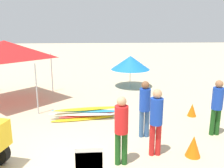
% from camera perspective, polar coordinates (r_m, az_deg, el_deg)
% --- Properties ---
extents(surfboard_pile, '(2.57, 0.82, 0.40)m').
position_cam_1_polar(surfboard_pile, '(8.57, -6.53, -7.01)').
color(surfboard_pile, yellow).
rests_on(surfboard_pile, ground).
extents(lifeguard_near_left, '(0.32, 0.32, 1.76)m').
position_cam_1_polar(lifeguard_near_left, '(6.06, 10.56, -8.00)').
color(lifeguard_near_left, red).
rests_on(lifeguard_near_left, ground).
extents(lifeguard_near_center, '(0.32, 0.32, 1.71)m').
position_cam_1_polar(lifeguard_near_center, '(7.72, 23.89, -4.41)').
color(lifeguard_near_center, '#194C19').
rests_on(lifeguard_near_center, ground).
extents(lifeguard_near_right, '(0.32, 0.32, 1.70)m').
position_cam_1_polar(lifeguard_near_right, '(5.59, 2.26, -10.12)').
color(lifeguard_near_right, '#194C19').
rests_on(lifeguard_near_right, ground).
extents(lifeguard_far_right, '(0.32, 0.32, 1.71)m').
position_cam_1_polar(lifeguard_far_right, '(7.00, 7.85, -5.10)').
color(lifeguard_far_right, '#33598C').
rests_on(lifeguard_far_right, ground).
extents(popup_canopy, '(3.20, 3.20, 2.65)m').
position_cam_1_polar(popup_canopy, '(10.91, -24.36, 7.60)').
color(popup_canopy, '#B2B2B7').
rests_on(popup_canopy, ground).
extents(beach_umbrella_left, '(2.07, 2.07, 1.69)m').
position_cam_1_polar(beach_umbrella_left, '(12.69, 4.44, 5.13)').
color(beach_umbrella_left, beige).
rests_on(beach_umbrella_left, ground).
extents(traffic_cone_near, '(0.33, 0.33, 0.47)m').
position_cam_1_polar(traffic_cone_near, '(9.23, 18.65, -5.91)').
color(traffic_cone_near, orange).
rests_on(traffic_cone_near, ground).
extents(traffic_cone_far, '(0.39, 0.39, 0.56)m').
position_cam_1_polar(traffic_cone_far, '(6.55, 18.94, -13.92)').
color(traffic_cone_far, orange).
rests_on(traffic_cone_far, ground).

